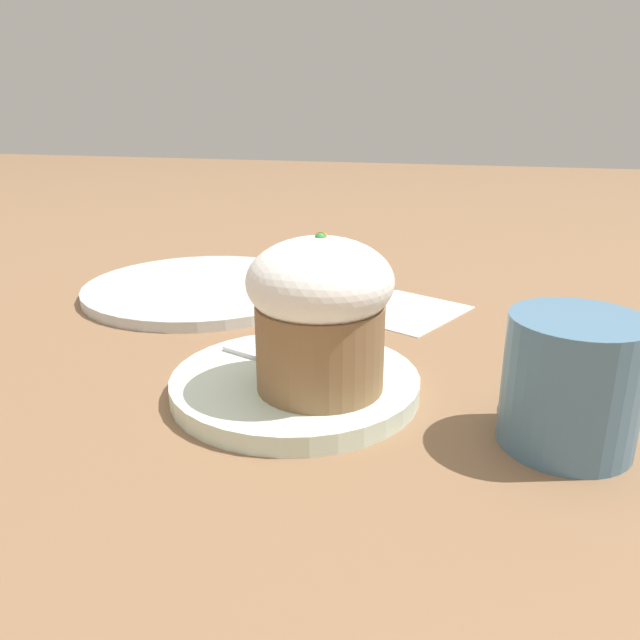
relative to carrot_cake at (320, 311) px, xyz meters
The scene contains 7 objects.
ground_plane 0.08m from the carrot_cake, 57.66° to the left, with size 4.00×4.00×0.00m, color #846042.
dessert_plate 0.08m from the carrot_cake, 57.66° to the left, with size 0.20×0.20×0.02m.
carrot_cake is the anchor object (origin of this frame).
spoon 0.07m from the carrot_cake, 47.53° to the left, with size 0.06×0.11×0.01m.
coffee_cup 0.18m from the carrot_cake, 93.20° to the right, with size 0.13×0.09×0.09m.
side_plate 0.34m from the carrot_cake, 40.51° to the left, with size 0.29×0.29×0.01m.
paper_napkin 0.26m from the carrot_cake, ahead, with size 0.16×0.15×0.00m.
Camera 1 is at (-0.44, -0.14, 0.22)m, focal length 35.00 mm.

